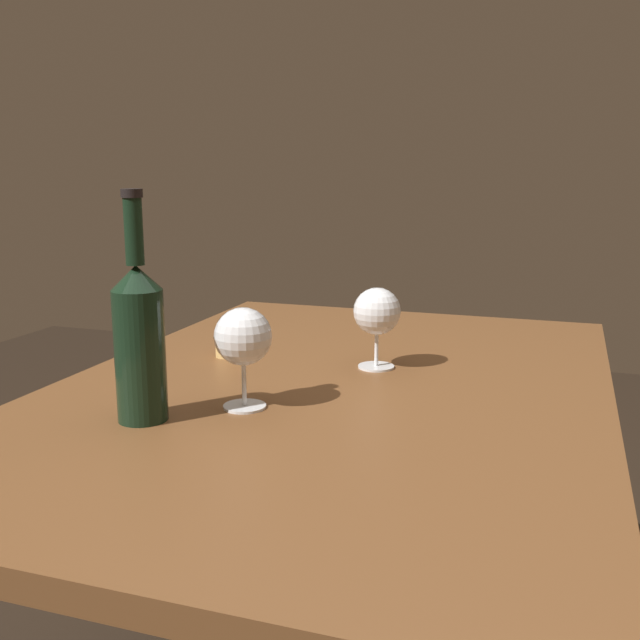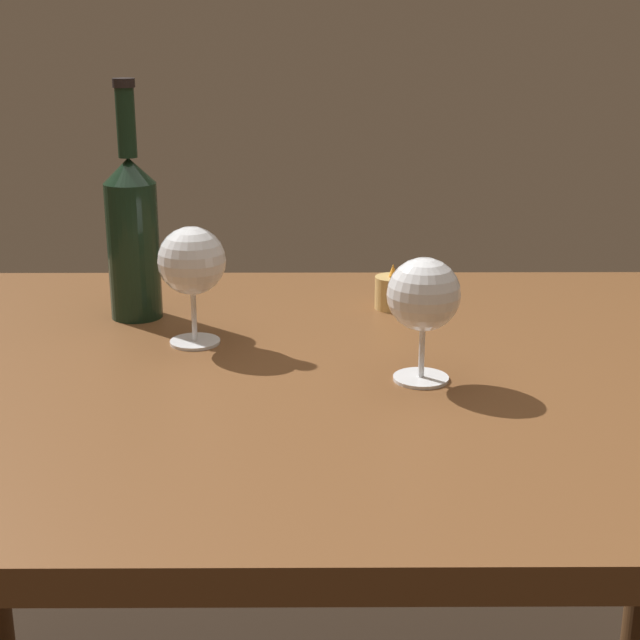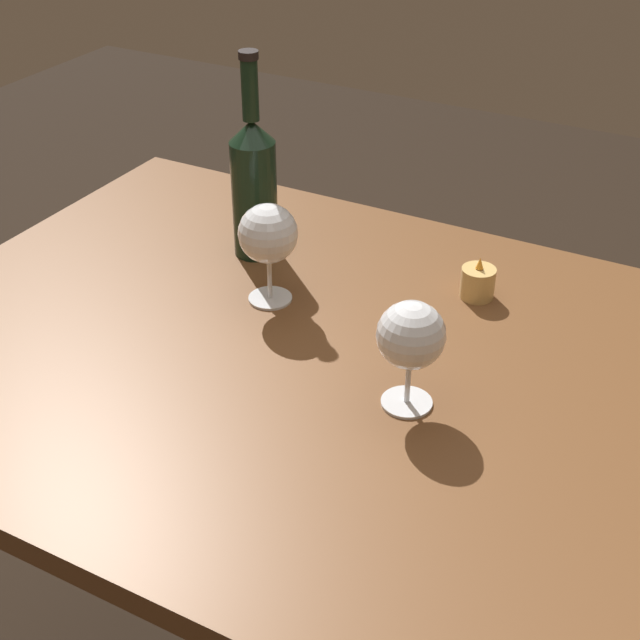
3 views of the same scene
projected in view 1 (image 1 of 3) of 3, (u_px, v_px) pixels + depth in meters
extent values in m
cube|color=brown|center=(333.00, 394.00, 1.25)|extent=(1.30, 0.90, 0.04)
cylinder|color=#50311A|center=(559.00, 488.00, 1.74)|extent=(0.06, 0.06, 0.70)
cylinder|color=#50311A|center=(263.00, 449.00, 1.98)|extent=(0.06, 0.06, 0.70)
cylinder|color=white|center=(376.00, 367.00, 1.34)|extent=(0.07, 0.07, 0.00)
cylinder|color=white|center=(376.00, 348.00, 1.33)|extent=(0.01, 0.01, 0.07)
sphere|color=white|center=(377.00, 311.00, 1.32)|extent=(0.09, 0.09, 0.09)
cylinder|color=maroon|center=(377.00, 315.00, 1.32)|extent=(0.07, 0.07, 0.02)
cylinder|color=white|center=(245.00, 406.00, 1.12)|extent=(0.07, 0.07, 0.00)
cylinder|color=white|center=(244.00, 383.00, 1.11)|extent=(0.01, 0.01, 0.07)
sphere|color=white|center=(243.00, 336.00, 1.10)|extent=(0.09, 0.09, 0.09)
cylinder|color=maroon|center=(243.00, 339.00, 1.10)|extent=(0.07, 0.07, 0.02)
cylinder|color=black|center=(140.00, 356.00, 1.05)|extent=(0.07, 0.07, 0.19)
cone|color=black|center=(136.00, 277.00, 1.03)|extent=(0.07, 0.07, 0.03)
cylinder|color=black|center=(134.00, 232.00, 1.01)|extent=(0.03, 0.03, 0.09)
cylinder|color=black|center=(132.00, 193.00, 1.00)|extent=(0.03, 0.03, 0.01)
cylinder|color=#DBB266|center=(229.00, 344.00, 1.42)|extent=(0.05, 0.05, 0.05)
cylinder|color=white|center=(229.00, 347.00, 1.42)|extent=(0.04, 0.04, 0.03)
cone|color=#F99E2D|center=(228.00, 327.00, 1.41)|extent=(0.01, 0.01, 0.02)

